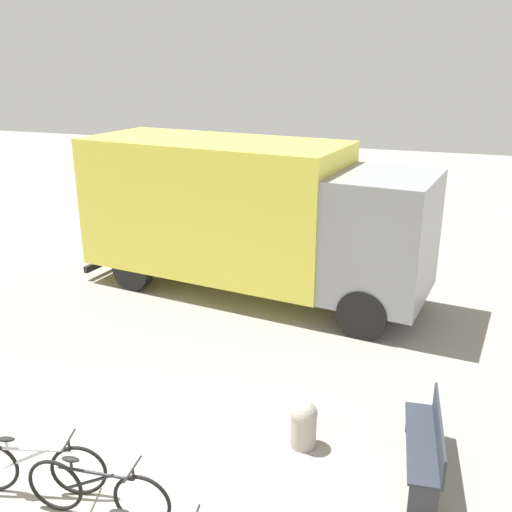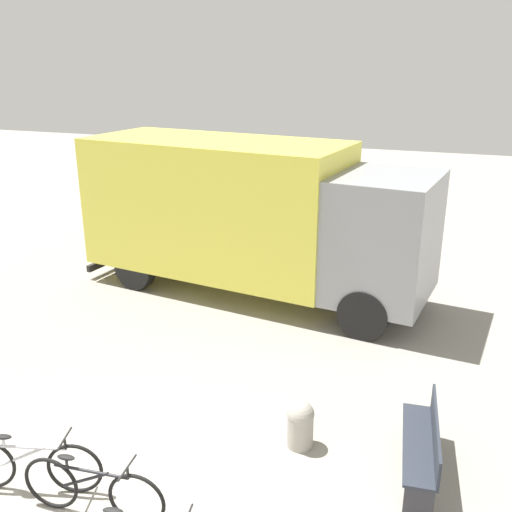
# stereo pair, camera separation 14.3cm
# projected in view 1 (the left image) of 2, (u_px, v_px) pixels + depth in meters

# --- Properties ---
(delivery_truck) EXTENTS (7.97, 3.37, 3.37)m
(delivery_truck) POSITION_uv_depth(u_px,v_px,m) (247.00, 212.00, 12.46)
(delivery_truck) COLOR #EAE04C
(delivery_truck) RESTS_ON ground
(park_bench) EXTENTS (0.58, 1.71, 0.82)m
(park_bench) POSITION_uv_depth(u_px,v_px,m) (428.00, 441.00, 7.20)
(park_bench) COLOR #282D38
(park_bench) RESTS_ON ground
(bicycle_near) EXTENTS (1.72, 0.61, 0.79)m
(bicycle_near) POSITION_uv_depth(u_px,v_px,m) (34.00, 467.00, 6.87)
(bicycle_near) COLOR black
(bicycle_near) RESTS_ON ground
(bicycle_middle) EXTENTS (1.78, 0.44, 0.79)m
(bicycle_middle) POSITION_uv_depth(u_px,v_px,m) (97.00, 491.00, 6.48)
(bicycle_middle) COLOR black
(bicycle_middle) RESTS_ON ground
(bollard_near_bench) EXTENTS (0.37, 0.37, 0.68)m
(bollard_near_bench) POSITION_uv_depth(u_px,v_px,m) (304.00, 422.00, 7.73)
(bollard_near_bench) COLOR #9E998C
(bollard_near_bench) RESTS_ON ground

